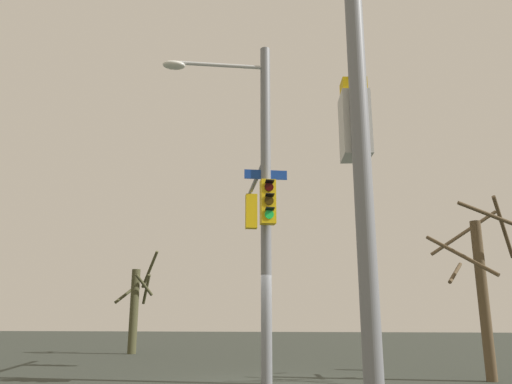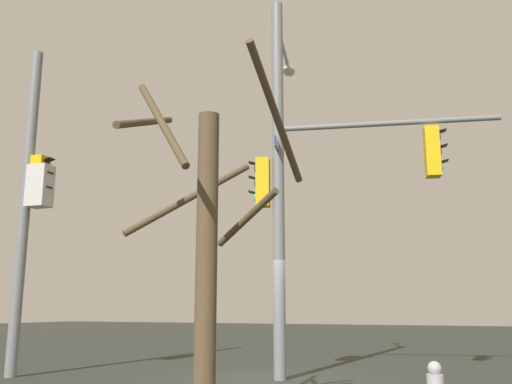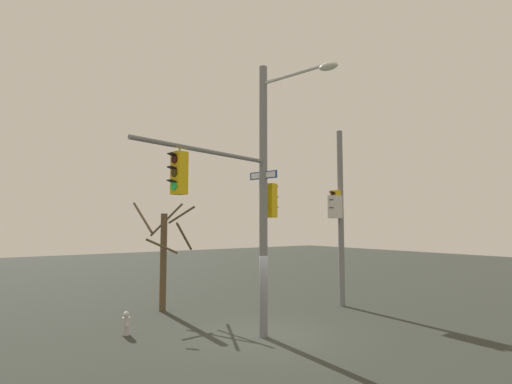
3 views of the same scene
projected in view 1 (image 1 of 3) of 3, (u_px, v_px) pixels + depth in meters
main_signal_pole_assembly at (258, 193)px, 13.13m from camera, size 3.25×5.50×8.62m
secondary_pole_assembly at (358, 136)px, 7.01m from camera, size 0.44×0.80×7.61m
fire_hydrant at (369, 358)px, 14.54m from camera, size 0.38×0.24×0.73m
bare_tree_behind_pole at (135, 306)px, 21.23m from camera, size 1.79×1.70×4.31m
bare_tree_across_street at (481, 285)px, 12.47m from camera, size 2.33×2.29×4.40m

